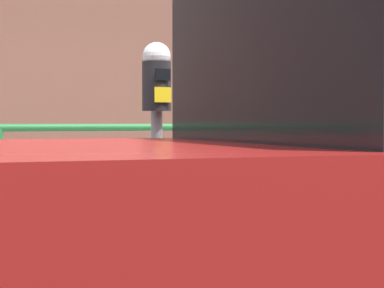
% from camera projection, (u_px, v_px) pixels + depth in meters
% --- Properties ---
extents(sidewalk_curb, '(36.00, 2.23, 0.14)m').
position_uv_depth(sidewalk_curb, '(170.00, 276.00, 5.19)').
color(sidewalk_curb, '#ADA8A0').
rests_on(sidewalk_curb, ground).
extents(parking_meter, '(0.18, 0.19, 1.53)m').
position_uv_depth(parking_meter, '(157.00, 111.00, 4.31)').
color(parking_meter, slate).
rests_on(parking_meter, sidewalk_curb).
extents(pedestrian_at_meter, '(0.61, 0.66, 1.73)m').
position_uv_depth(pedestrian_at_meter, '(243.00, 130.00, 4.69)').
color(pedestrian_at_meter, black).
rests_on(pedestrian_at_meter, sidewalk_curb).
extents(background_railing, '(24.06, 0.06, 1.03)m').
position_uv_depth(background_railing, '(134.00, 158.00, 5.96)').
color(background_railing, '#1E602D').
rests_on(background_railing, sidewalk_curb).
extents(backdrop_wall, '(32.00, 0.50, 3.18)m').
position_uv_depth(backdrop_wall, '(73.00, 87.00, 8.05)').
color(backdrop_wall, brown).
rests_on(backdrop_wall, ground).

